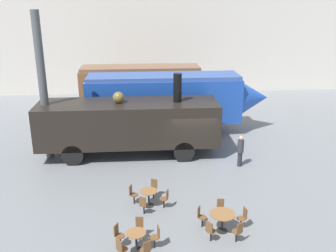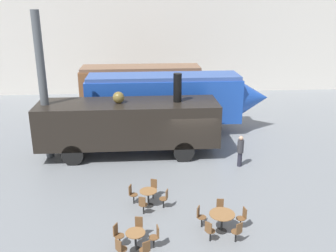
{
  "view_description": "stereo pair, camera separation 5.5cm",
  "coord_description": "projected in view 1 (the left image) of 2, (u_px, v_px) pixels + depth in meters",
  "views": [
    {
      "loc": [
        -2.88,
        -19.15,
        8.54
      ],
      "look_at": [
        -1.29,
        1.0,
        1.6
      ],
      "focal_mm": 40.0,
      "sensor_mm": 36.0,
      "label": 1
    },
    {
      "loc": [
        -2.82,
        -19.16,
        8.54
      ],
      "look_at": [
        -1.29,
        1.0,
        1.6
      ],
      "focal_mm": 40.0,
      "sensor_mm": 36.0,
      "label": 2
    }
  ],
  "objects": [
    {
      "name": "ground_plane",
      "position": [
        192.0,
        158.0,
        21.05
      ],
      "size": [
        80.0,
        80.0,
        0.0
      ],
      "primitive_type": "plane",
      "color": "gray"
    },
    {
      "name": "backdrop_wall",
      "position": [
        169.0,
        44.0,
        34.3
      ],
      "size": [
        44.0,
        0.15,
        9.0
      ],
      "color": "silver",
      "rests_on": "ground_plane"
    },
    {
      "name": "passenger_coach_wooden",
      "position": [
        141.0,
        87.0,
        28.19
      ],
      "size": [
        8.91,
        2.5,
        3.75
      ],
      "color": "brown",
      "rests_on": "ground_plane"
    },
    {
      "name": "streamlined_locomotive",
      "position": [
        175.0,
        98.0,
        24.52
      ],
      "size": [
        11.92,
        2.51,
        3.87
      ],
      "color": "blue",
      "rests_on": "ground_plane"
    },
    {
      "name": "steam_locomotive",
      "position": [
        129.0,
        122.0,
        20.99
      ],
      "size": [
        10.0,
        2.82,
        4.65
      ],
      "color": "black",
      "rests_on": "ground_plane"
    },
    {
      "name": "cafe_table_near",
      "position": [
        223.0,
        217.0,
        14.25
      ],
      "size": [
        0.98,
        0.98,
        0.78
      ],
      "color": "black",
      "rests_on": "ground_plane"
    },
    {
      "name": "cafe_table_mid",
      "position": [
        136.0,
        237.0,
        13.17
      ],
      "size": [
        0.7,
        0.7,
        0.75
      ],
      "color": "black",
      "rests_on": "ground_plane"
    },
    {
      "name": "cafe_table_far",
      "position": [
        149.0,
        195.0,
        16.05
      ],
      "size": [
        0.74,
        0.74,
        0.72
      ],
      "color": "black",
      "rests_on": "ground_plane"
    },
    {
      "name": "cafe_chair_0",
      "position": [
        221.0,
        208.0,
        15.11
      ],
      "size": [
        0.36,
        0.37,
        0.87
      ],
      "rotation": [
        0.0,
        0.0,
        4.58
      ],
      "color": "black",
      "rests_on": "ground_plane"
    },
    {
      "name": "cafe_chair_1",
      "position": [
        201.0,
        215.0,
        14.58
      ],
      "size": [
        0.4,
        0.38,
        0.87
      ],
      "rotation": [
        0.0,
        0.0,
        5.84
      ],
      "color": "black",
      "rests_on": "ground_plane"
    },
    {
      "name": "cafe_chair_2",
      "position": [
        210.0,
        230.0,
        13.65
      ],
      "size": [
        0.4,
        0.4,
        0.87
      ],
      "rotation": [
        0.0,
        0.0,
        7.1
      ],
      "color": "black",
      "rests_on": "ground_plane"
    },
    {
      "name": "cafe_chair_3",
      "position": [
        238.0,
        231.0,
        13.61
      ],
      "size": [
        0.39,
        0.4,
        0.87
      ],
      "rotation": [
        0.0,
        0.0,
        8.35
      ],
      "color": "black",
      "rests_on": "ground_plane"
    },
    {
      "name": "cafe_chair_4",
      "position": [
        243.0,
        216.0,
        14.5
      ],
      "size": [
        0.38,
        0.36,
        0.87
      ],
      "rotation": [
        0.0,
        0.0,
        9.61
      ],
      "color": "black",
      "rests_on": "ground_plane"
    },
    {
      "name": "cafe_chair_5",
      "position": [
        146.0,
        249.0,
        12.6
      ],
      "size": [
        0.39,
        0.4,
        0.87
      ],
      "rotation": [
        0.0,
        0.0,
        8.33
      ],
      "color": "black",
      "rests_on": "ground_plane"
    },
    {
      "name": "cafe_chair_6",
      "position": [
        156.0,
        235.0,
        13.34
      ],
      "size": [
        0.37,
        0.36,
        0.87
      ],
      "rotation": [
        0.0,
        0.0,
        9.59
      ],
      "color": "black",
      "rests_on": "ground_plane"
    },
    {
      "name": "cafe_chair_7",
      "position": [
        139.0,
        226.0,
        13.86
      ],
      "size": [
        0.36,
        0.37,
        0.87
      ],
      "rotation": [
        0.0,
        0.0,
        10.84
      ],
      "color": "black",
      "rests_on": "ground_plane"
    },
    {
      "name": "cafe_chair_8",
      "position": [
        118.0,
        234.0,
        13.44
      ],
      "size": [
        0.4,
        0.39,
        0.87
      ],
      "rotation": [
        0.0,
        0.0,
        12.1
      ],
      "color": "black",
      "rests_on": "ground_plane"
    },
    {
      "name": "cafe_chair_9",
      "position": [
        121.0,
        248.0,
        12.66
      ],
      "size": [
        0.4,
        0.4,
        0.87
      ],
      "rotation": [
        0.0,
        0.0,
        13.36
      ],
      "color": "black",
      "rests_on": "ground_plane"
    },
    {
      "name": "cafe_chair_10",
      "position": [
        165.0,
        197.0,
        15.88
      ],
      "size": [
        0.39,
        0.37,
        0.87
      ],
      "rotation": [
        0.0,
        0.0,
        9.09
      ],
      "color": "black",
      "rests_on": "ground_plane"
    },
    {
      "name": "cafe_chair_11",
      "position": [
        154.0,
        187.0,
        16.74
      ],
      "size": [
        0.37,
        0.39,
        0.87
      ],
      "rotation": [
        0.0,
        0.0,
        10.66
      ],
      "color": "black",
      "rests_on": "ground_plane"
    },
    {
      "name": "cafe_chair_12",
      "position": [
        132.0,
        193.0,
        16.24
      ],
      "size": [
        0.39,
        0.37,
        0.87
      ],
      "rotation": [
        0.0,
        0.0,
        12.23
      ],
      "color": "black",
      "rests_on": "ground_plane"
    },
    {
      "name": "cafe_chair_13",
      "position": [
        143.0,
        204.0,
        15.38
      ],
      "size": [
        0.37,
        0.39,
        0.87
      ],
      "rotation": [
        0.0,
        0.0,
        13.8
      ],
      "color": "black",
      "rests_on": "ground_plane"
    },
    {
      "name": "visitor_person",
      "position": [
        240.0,
        150.0,
        19.76
      ],
      "size": [
        0.34,
        0.34,
        1.71
      ],
      "color": "#262633",
      "rests_on": "ground_plane"
    },
    {
      "name": "support_pillar",
      "position": [
        43.0,
        88.0,
        19.93
      ],
      "size": [
        0.44,
        0.44,
        8.0
      ],
      "color": "#4C5156",
      "rests_on": "ground_plane"
    }
  ]
}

